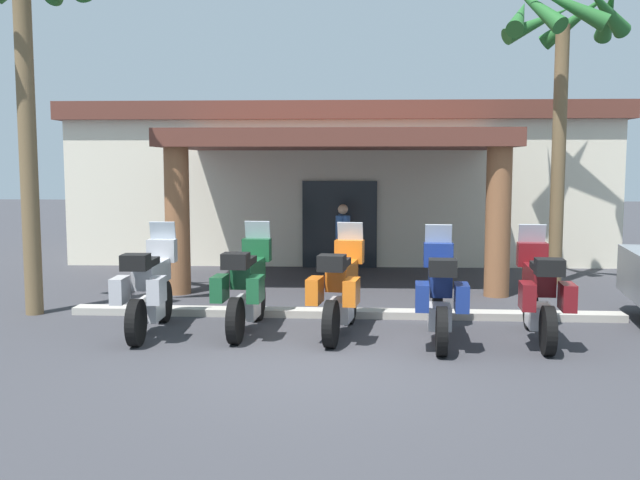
# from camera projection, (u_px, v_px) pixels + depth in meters

# --- Properties ---
(ground_plane) EXTENTS (80.00, 80.00, 0.00)m
(ground_plane) POSITION_uv_depth(u_px,v_px,m) (313.00, 362.00, 9.28)
(ground_plane) COLOR #38383D
(motel_building) EXTENTS (14.09, 11.46, 4.01)m
(motel_building) POSITION_uv_depth(u_px,v_px,m) (342.00, 180.00, 20.77)
(motel_building) COLOR silver
(motel_building) RESTS_ON ground_plane
(motorcycle_silver) EXTENTS (0.72, 2.21, 1.61)m
(motorcycle_silver) POSITION_uv_depth(u_px,v_px,m) (150.00, 287.00, 10.75)
(motorcycle_silver) COLOR black
(motorcycle_silver) RESTS_ON ground_plane
(motorcycle_green) EXTENTS (0.72, 2.21, 1.61)m
(motorcycle_green) POSITION_uv_depth(u_px,v_px,m) (247.00, 286.00, 10.88)
(motorcycle_green) COLOR black
(motorcycle_green) RESTS_ON ground_plane
(motorcycle_orange) EXTENTS (0.80, 2.21, 1.61)m
(motorcycle_orange) POSITION_uv_depth(u_px,v_px,m) (341.00, 288.00, 10.66)
(motorcycle_orange) COLOR black
(motorcycle_orange) RESTS_ON ground_plane
(motorcycle_blue) EXTENTS (0.72, 2.21, 1.61)m
(motorcycle_blue) POSITION_uv_depth(u_px,v_px,m) (440.00, 294.00, 10.24)
(motorcycle_blue) COLOR black
(motorcycle_blue) RESTS_ON ground_plane
(motorcycle_maroon) EXTENTS (0.73, 2.21, 1.61)m
(motorcycle_maroon) POSITION_uv_depth(u_px,v_px,m) (540.00, 293.00, 10.27)
(motorcycle_maroon) COLOR black
(motorcycle_maroon) RESTS_ON ground_plane
(pedestrian) EXTENTS (0.32, 0.51, 1.63)m
(pedestrian) POSITION_uv_depth(u_px,v_px,m) (343.00, 236.00, 15.90)
(pedestrian) COLOR brown
(pedestrian) RESTS_ON ground_plane
(palm_tree_near_portico) EXTENTS (2.65, 2.67, 6.32)m
(palm_tree_near_portico) POSITION_uv_depth(u_px,v_px,m) (562.00, 44.00, 14.78)
(palm_tree_near_portico) COLOR brown
(palm_tree_near_portico) RESTS_ON ground_plane
(palm_tree_roadside) EXTENTS (2.54, 2.57, 6.51)m
(palm_tree_roadside) POSITION_uv_depth(u_px,v_px,m) (22.00, 3.00, 11.71)
(palm_tree_roadside) COLOR brown
(palm_tree_roadside) RESTS_ON ground_plane
(curb_strip) EXTENTS (9.08, 0.36, 0.12)m
(curb_strip) POSITION_uv_depth(u_px,v_px,m) (343.00, 313.00, 11.99)
(curb_strip) COLOR #ADA89E
(curb_strip) RESTS_ON ground_plane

